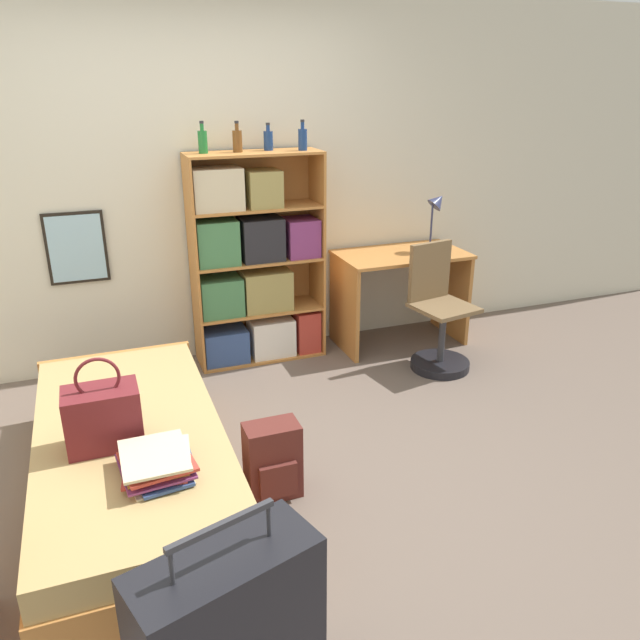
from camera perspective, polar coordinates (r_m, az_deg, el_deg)
ground_plane at (r=3.58m, az=-6.15°, el=-13.37°), size 14.00×14.00×0.00m
wall_back at (r=4.62m, az=-12.20°, el=11.82°), size 10.00×0.09×2.60m
bed at (r=3.42m, az=-16.77°, el=-12.14°), size 0.92×2.00×0.40m
handbag at (r=3.12m, az=-19.23°, el=-8.32°), size 0.34×0.22×0.46m
book_stack_on_bed at (r=2.89m, az=-14.71°, el=-12.56°), size 0.33×0.37×0.11m
bookcase at (r=4.62m, az=-6.17°, el=4.69°), size 0.95×0.34×1.55m
bottle_green at (r=4.41m, az=-10.68°, el=15.78°), size 0.06×0.06×0.21m
bottle_brown at (r=4.45m, az=-7.57°, el=15.98°), size 0.07×0.07×0.21m
bottle_clear at (r=4.53m, az=-4.75°, el=16.10°), size 0.07×0.07×0.19m
bottle_blue at (r=4.52m, az=-1.60°, el=16.25°), size 0.06×0.06×0.21m
desk at (r=4.98m, az=7.35°, el=3.40°), size 1.00×0.58×0.75m
desk_lamp at (r=4.97m, az=10.59°, el=9.82°), size 0.20×0.15×0.47m
desk_chair at (r=4.66m, az=10.75°, el=-0.69°), size 0.46×0.46×0.92m
backpack at (r=3.27m, az=-4.33°, el=-12.74°), size 0.28×0.20×0.41m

